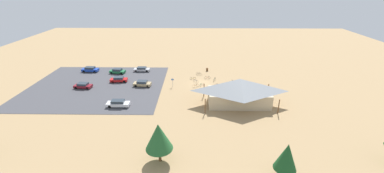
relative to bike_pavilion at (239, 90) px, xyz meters
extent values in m
plane|color=#9E7F56|center=(7.93, -11.07, -3.26)|extent=(160.00, 160.00, 0.00)
cube|color=#424247|center=(34.22, -9.39, -3.24)|extent=(33.26, 28.65, 0.05)
cube|color=#C6B28E|center=(0.00, 0.00, -1.70)|extent=(12.84, 6.01, 3.12)
pyramid|color=#93999E|center=(0.00, 0.00, 1.24)|extent=(14.91, 8.08, 2.75)
cylinder|color=brown|center=(-7.30, -3.88, -1.70)|extent=(0.20, 0.20, 3.12)
cylinder|color=brown|center=(7.30, -3.88, -1.70)|extent=(0.20, 0.20, 3.12)
cylinder|color=brown|center=(-7.30, 3.88, -1.70)|extent=(0.20, 0.20, 3.12)
cylinder|color=brown|center=(7.30, 3.88, -1.70)|extent=(0.20, 0.20, 3.12)
cylinder|color=brown|center=(5.83, -20.96, -2.81)|extent=(0.60, 0.60, 0.90)
cylinder|color=#99999E|center=(14.98, -9.28, -2.16)|extent=(0.08, 0.08, 2.20)
cube|color=#1959B2|center=(14.98, -9.28, -1.36)|extent=(0.56, 0.04, 0.40)
cylinder|color=brown|center=(14.43, 18.22, -2.14)|extent=(0.41, 0.41, 2.24)
cone|color=#235B2D|center=(14.43, 18.22, 1.01)|extent=(3.98, 3.98, 4.07)
cone|color=#194C23|center=(-2.50, 21.66, 0.54)|extent=(2.97, 2.97, 3.85)
torus|color=black|center=(3.72, -9.71, -2.93)|extent=(0.51, 0.47, 0.65)
torus|color=black|center=(4.44, -9.06, -2.93)|extent=(0.51, 0.47, 0.65)
cylinder|color=#722D9E|center=(4.08, -9.38, -2.83)|extent=(0.69, 0.63, 0.04)
cylinder|color=#722D9E|center=(3.95, -9.50, -2.74)|extent=(0.04, 0.04, 0.40)
cube|color=black|center=(3.95, -9.50, -2.54)|extent=(0.20, 0.19, 0.05)
cylinder|color=#722D9E|center=(4.37, -9.12, -2.73)|extent=(0.04, 0.04, 0.40)
cylinder|color=black|center=(4.37, -9.12, -2.54)|extent=(0.35, 0.38, 0.03)
torus|color=black|center=(7.46, -10.37, -2.94)|extent=(0.40, 0.55, 0.65)
torus|color=black|center=(8.02, -9.56, -2.94)|extent=(0.40, 0.55, 0.65)
cylinder|color=#1E7F38|center=(7.74, -9.97, -2.83)|extent=(0.55, 0.77, 0.04)
cylinder|color=#1E7F38|center=(7.64, -10.11, -2.77)|extent=(0.04, 0.04, 0.34)
cube|color=black|center=(7.64, -10.11, -2.60)|extent=(0.18, 0.21, 0.05)
cylinder|color=#1E7F38|center=(7.97, -9.64, -2.70)|extent=(0.04, 0.04, 0.47)
cylinder|color=black|center=(7.97, -9.64, -2.46)|extent=(0.41, 0.30, 0.03)
torus|color=black|center=(8.71, -9.17, -2.89)|extent=(0.69, 0.31, 0.73)
torus|color=black|center=(9.65, -8.79, -2.89)|extent=(0.69, 0.31, 0.73)
cylinder|color=orange|center=(9.18, -8.98, -2.77)|extent=(0.88, 0.38, 0.04)
cylinder|color=orange|center=(9.01, -9.05, -2.70)|extent=(0.04, 0.04, 0.39)
cube|color=black|center=(9.01, -9.05, -2.51)|extent=(0.22, 0.15, 0.05)
cylinder|color=orange|center=(9.55, -8.83, -2.65)|extent=(0.04, 0.04, 0.49)
cylinder|color=black|center=(9.55, -8.83, -2.40)|extent=(0.21, 0.46, 0.03)
torus|color=black|center=(9.47, -13.98, -2.93)|extent=(0.66, 0.05, 0.66)
torus|color=black|center=(10.45, -13.97, -2.93)|extent=(0.66, 0.05, 0.66)
cylinder|color=yellow|center=(9.96, -13.97, -2.82)|extent=(0.91, 0.04, 0.04)
cylinder|color=yellow|center=(9.78, -13.97, -2.75)|extent=(0.04, 0.04, 0.35)
cube|color=black|center=(9.78, -13.97, -2.58)|extent=(0.20, 0.08, 0.05)
cylinder|color=yellow|center=(10.35, -13.97, -2.72)|extent=(0.04, 0.04, 0.41)
cylinder|color=black|center=(10.35, -13.97, -2.52)|extent=(0.04, 0.48, 0.03)
torus|color=black|center=(5.52, -14.76, -2.91)|extent=(0.70, 0.17, 0.70)
torus|color=black|center=(6.48, -14.58, -2.91)|extent=(0.70, 0.17, 0.70)
cylinder|color=red|center=(6.00, -14.67, -2.79)|extent=(0.89, 0.20, 0.04)
cylinder|color=red|center=(5.83, -14.70, -2.70)|extent=(0.04, 0.04, 0.41)
cube|color=black|center=(5.83, -14.70, -2.50)|extent=(0.21, 0.12, 0.05)
cylinder|color=red|center=(6.39, -14.60, -2.69)|extent=(0.04, 0.04, 0.45)
cylinder|color=black|center=(6.39, -14.60, -2.46)|extent=(0.12, 0.48, 0.03)
torus|color=black|center=(7.79, -17.42, -2.91)|extent=(0.70, 0.17, 0.70)
torus|color=black|center=(8.74, -17.60, -2.91)|extent=(0.70, 0.17, 0.70)
cylinder|color=black|center=(8.26, -17.51, -2.79)|extent=(0.88, 0.20, 0.04)
cylinder|color=black|center=(8.09, -17.47, -2.71)|extent=(0.04, 0.04, 0.40)
cube|color=black|center=(8.09, -17.47, -2.51)|extent=(0.21, 0.12, 0.05)
cylinder|color=black|center=(8.64, -17.58, -2.70)|extent=(0.04, 0.04, 0.42)
cylinder|color=black|center=(8.64, -17.58, -2.49)|extent=(0.12, 0.48, 0.03)
torus|color=black|center=(8.75, -11.54, -2.89)|extent=(0.57, 0.53, 0.74)
torus|color=black|center=(9.55, -12.28, -2.89)|extent=(0.57, 0.53, 0.74)
cylinder|color=silver|center=(9.15, -11.91, -2.77)|extent=(0.76, 0.71, 0.04)
cylinder|color=silver|center=(9.01, -11.77, -2.68)|extent=(0.04, 0.04, 0.43)
cube|color=black|center=(9.01, -11.77, -2.46)|extent=(0.20, 0.19, 0.05)
cylinder|color=silver|center=(9.47, -12.20, -2.67)|extent=(0.04, 0.04, 0.44)
cylinder|color=black|center=(9.47, -12.20, -2.45)|extent=(0.35, 0.37, 0.03)
torus|color=black|center=(4.41, -12.73, -2.89)|extent=(0.33, 0.70, 0.75)
torus|color=black|center=(4.02, -13.64, -2.89)|extent=(0.33, 0.70, 0.75)
cylinder|color=#197A7F|center=(4.21, -13.19, -2.76)|extent=(0.39, 0.85, 0.04)
cylinder|color=#197A7F|center=(4.28, -13.02, -2.67)|extent=(0.04, 0.04, 0.44)
cube|color=black|center=(4.28, -13.02, -2.45)|extent=(0.15, 0.22, 0.05)
cylinder|color=#197A7F|center=(4.05, -13.55, -2.64)|extent=(0.04, 0.04, 0.49)
cylinder|color=black|center=(4.05, -13.55, -2.40)|extent=(0.45, 0.22, 0.03)
torus|color=black|center=(0.08, -11.08, -2.92)|extent=(0.33, 0.62, 0.67)
torus|color=black|center=(-0.36, -11.97, -2.92)|extent=(0.33, 0.62, 0.67)
cylinder|color=#2347B7|center=(-0.14, -11.52, -2.81)|extent=(0.44, 0.84, 0.04)
cylinder|color=#2347B7|center=(-0.06, -11.36, -2.74)|extent=(0.04, 0.04, 0.36)
cube|color=black|center=(-0.06, -11.36, -2.56)|extent=(0.16, 0.21, 0.05)
cylinder|color=#2347B7|center=(-0.32, -11.88, -2.68)|extent=(0.04, 0.04, 0.49)
cylinder|color=black|center=(-0.32, -11.88, -2.43)|extent=(0.44, 0.24, 0.03)
cube|color=#1E6B3D|center=(31.62, -18.50, -2.69)|extent=(4.54, 2.49, 0.60)
cube|color=#2D3842|center=(31.62, -18.50, -2.10)|extent=(2.63, 1.98, 0.58)
cylinder|color=black|center=(33.19, -17.93, -2.89)|extent=(0.67, 0.32, 0.64)
cylinder|color=black|center=(32.94, -19.53, -2.89)|extent=(0.67, 0.32, 0.64)
cylinder|color=black|center=(30.30, -17.47, -2.89)|extent=(0.67, 0.32, 0.64)
cylinder|color=black|center=(30.05, -19.08, -2.89)|extent=(0.67, 0.32, 0.64)
cube|color=red|center=(29.39, -12.16, -2.69)|extent=(4.48, 2.08, 0.60)
cube|color=#2D3842|center=(29.39, -12.16, -2.12)|extent=(2.55, 1.73, 0.53)
cylinder|color=black|center=(30.80, -11.28, -2.89)|extent=(0.66, 0.27, 0.64)
cylinder|color=black|center=(30.92, -12.81, -2.89)|extent=(0.66, 0.27, 0.64)
cylinder|color=black|center=(27.85, -11.51, -2.89)|extent=(0.66, 0.27, 0.64)
cylinder|color=black|center=(27.97, -13.04, -2.89)|extent=(0.66, 0.27, 0.64)
cube|color=maroon|center=(37.06, -7.97, -2.70)|extent=(4.38, 2.20, 0.58)
cube|color=#2D3842|center=(37.06, -7.97, -2.15)|extent=(2.50, 1.82, 0.52)
cylinder|color=black|center=(38.56, -7.28, -2.89)|extent=(0.66, 0.27, 0.64)
cylinder|color=black|center=(38.42, -8.90, -2.89)|extent=(0.66, 0.27, 0.64)
cylinder|color=black|center=(35.69, -7.04, -2.89)|extent=(0.66, 0.27, 0.64)
cylinder|color=black|center=(35.55, -8.66, -2.89)|extent=(0.66, 0.27, 0.64)
cube|color=#1E42B2|center=(39.97, -19.75, -2.65)|extent=(4.82, 2.07, 0.68)
cube|color=#2D3842|center=(39.97, -19.75, -2.04)|extent=(2.74, 1.72, 0.54)
cylinder|color=black|center=(41.63, -19.08, -2.89)|extent=(0.65, 0.26, 0.64)
cylinder|color=black|center=(41.53, -20.63, -2.89)|extent=(0.65, 0.26, 0.64)
cylinder|color=black|center=(38.42, -18.88, -2.89)|extent=(0.65, 0.26, 0.64)
cylinder|color=black|center=(38.32, -20.42, -2.89)|extent=(0.65, 0.26, 0.64)
cube|color=tan|center=(22.66, -9.41, -2.67)|extent=(4.48, 2.17, 0.65)
cube|color=#2D3842|center=(22.66, -9.41, -2.07)|extent=(2.55, 1.80, 0.54)
cylinder|color=black|center=(24.20, -8.72, -2.89)|extent=(0.66, 0.27, 0.64)
cylinder|color=black|center=(24.07, -10.33, -2.89)|extent=(0.66, 0.27, 0.64)
cylinder|color=black|center=(21.25, -8.49, -2.89)|extent=(0.66, 0.27, 0.64)
cylinder|color=black|center=(21.12, -10.10, -2.89)|extent=(0.66, 0.27, 0.64)
cube|color=#BCBCC1|center=(25.00, -20.34, -2.71)|extent=(4.61, 1.82, 0.56)
cube|color=#2D3842|center=(25.00, -20.34, -2.20)|extent=(2.59, 1.58, 0.47)
cylinder|color=black|center=(26.57, -19.59, -2.89)|extent=(0.64, 0.23, 0.64)
cylinder|color=black|center=(26.55, -21.13, -2.89)|extent=(0.64, 0.23, 0.64)
cylinder|color=black|center=(23.46, -19.55, -2.89)|extent=(0.64, 0.23, 0.64)
cylinder|color=black|center=(23.43, -21.08, -2.89)|extent=(0.64, 0.23, 0.64)
cube|color=white|center=(25.56, 1.49, -2.66)|extent=(4.74, 1.74, 0.66)
cube|color=#2D3842|center=(25.56, 1.49, -2.05)|extent=(2.66, 1.53, 0.57)
cylinder|color=black|center=(27.17, 2.25, -2.89)|extent=(0.64, 0.22, 0.64)
cylinder|color=black|center=(27.17, 0.73, -2.89)|extent=(0.64, 0.22, 0.64)
cylinder|color=black|center=(23.94, 2.25, -2.89)|extent=(0.64, 0.22, 0.64)
cylinder|color=black|center=(23.95, 0.73, -2.89)|extent=(0.64, 0.22, 0.64)
cube|color=#2D3347|center=(-3.61, -8.45, -2.83)|extent=(0.38, 0.34, 0.86)
cylinder|color=yellow|center=(-3.61, -8.45, -2.10)|extent=(0.36, 0.36, 0.62)
sphere|color=tan|center=(-3.61, -8.45, -1.67)|extent=(0.24, 0.24, 0.24)
camera|label=1|loc=(9.28, 46.90, 21.28)|focal=22.82mm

